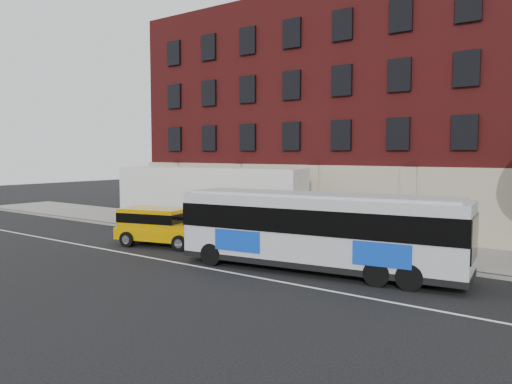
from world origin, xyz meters
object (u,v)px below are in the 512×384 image
Objects in this scene: city_bus at (318,229)px; shipping_container at (210,201)px; yellow_suv at (159,224)px; sign_pole at (151,208)px.

city_bus is 11.42m from shipping_container.
shipping_container reaches higher than yellow_suv.
shipping_container reaches higher than sign_pole.
sign_pole reaches higher than yellow_suv.
city_bus is at bearing -0.89° from yellow_suv.
sign_pole is at bearing -158.20° from shipping_container.
city_bus is (13.98, -3.38, 0.34)m from sign_pole.
shipping_container is (-0.63, 4.68, 0.85)m from yellow_suv.
yellow_suv is at bearing 179.11° from city_bus.
city_bus is at bearing -13.58° from sign_pole.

